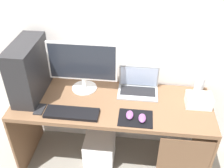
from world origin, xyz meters
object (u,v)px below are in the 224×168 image
at_px(laptop, 138,87).
at_px(mouse_left, 130,115).
at_px(mouse_right, 142,118).
at_px(cell_phone, 40,109).
at_px(speaker, 199,85).
at_px(monitor, 83,66).
at_px(subwoofer, 100,149).
at_px(projector, 199,100).
at_px(keyboard, 72,113).
at_px(pc_tower, 29,70).

height_order(laptop, mouse_left, laptop).
relative_size(mouse_right, cell_phone, 0.74).
height_order(speaker, cell_phone, speaker).
distance_m(monitor, subwoofer, 0.86).
bearing_deg(mouse_right, laptop, 97.00).
relative_size(projector, keyboard, 0.48).
height_order(mouse_left, subwoofer, mouse_left).
xyz_separation_m(projector, subwoofer, (-0.81, -0.04, -0.65)).
distance_m(keyboard, cell_phone, 0.26).
relative_size(keyboard, mouse_right, 4.38).
bearing_deg(keyboard, mouse_right, -0.53).
relative_size(keyboard, subwoofer, 1.51).
bearing_deg(cell_phone, mouse_right, -2.00).
bearing_deg(mouse_left, projector, 20.98).
relative_size(mouse_left, cell_phone, 0.74).
xyz_separation_m(projector, mouse_right, (-0.44, -0.23, -0.03)).
relative_size(laptop, subwoofer, 1.22).
xyz_separation_m(mouse_left, cell_phone, (-0.71, 0.00, -0.02)).
bearing_deg(monitor, mouse_right, -33.76).
height_order(speaker, projector, speaker).
relative_size(pc_tower, speaker, 2.79).
height_order(pc_tower, monitor, pc_tower).
relative_size(laptop, cell_phone, 2.60).
xyz_separation_m(monitor, subwoofer, (0.14, -0.15, -0.84)).
bearing_deg(monitor, projector, -6.68).
bearing_deg(keyboard, subwoofer, 47.72).
bearing_deg(mouse_left, speaker, 33.32).
height_order(monitor, speaker, monitor).
xyz_separation_m(monitor, laptop, (0.47, 0.02, -0.19)).
bearing_deg(mouse_right, pc_tower, 166.20).
bearing_deg(subwoofer, mouse_left, -31.60).
distance_m(mouse_right, cell_phone, 0.81).
bearing_deg(subwoofer, monitor, 133.86).
xyz_separation_m(speaker, mouse_right, (-0.46, -0.39, -0.06)).
xyz_separation_m(projector, cell_phone, (-1.25, -0.20, -0.04)).
xyz_separation_m(pc_tower, mouse_left, (0.84, -0.20, -0.21)).
xyz_separation_m(pc_tower, cell_phone, (0.13, -0.20, -0.23)).
xyz_separation_m(keyboard, subwoofer, (0.17, 0.19, -0.61)).
relative_size(speaker, keyboard, 0.40).
distance_m(projector, subwoofer, 1.04).
height_order(laptop, projector, laptop).
distance_m(projector, mouse_left, 0.57).
bearing_deg(mouse_right, subwoofer, 152.32).
xyz_separation_m(projector, mouse_left, (-0.54, -0.21, -0.03)).
xyz_separation_m(speaker, projector, (-0.02, -0.16, -0.04)).
bearing_deg(projector, mouse_left, -159.02).
relative_size(monitor, cell_phone, 4.45).
bearing_deg(monitor, cell_phone, -132.95).
height_order(pc_tower, projector, pc_tower).
xyz_separation_m(monitor, mouse_left, (0.42, -0.32, -0.22)).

